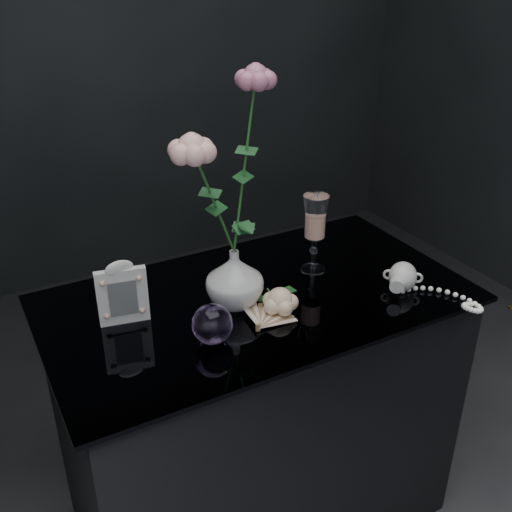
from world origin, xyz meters
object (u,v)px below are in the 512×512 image
wine_glass (315,234)px  pearl_jar (403,275)px  paperweight (212,324)px  vase (235,278)px  picture_frame (122,292)px  loose_rose (280,301)px

wine_glass → pearl_jar: 0.25m
paperweight → pearl_jar: bearing=-2.1°
vase → wine_glass: 0.27m
paperweight → picture_frame: bearing=131.0°
picture_frame → paperweight: picture_frame is taller
picture_frame → pearl_jar: picture_frame is taller
vase → wine_glass: size_ratio=0.67×
vase → pearl_jar: 0.43m
paperweight → loose_rose: size_ratio=0.48×
picture_frame → loose_rose: size_ratio=0.84×
vase → picture_frame: picture_frame is taller
picture_frame → pearl_jar: 0.70m
vase → paperweight: size_ratio=1.60×
wine_glass → picture_frame: wine_glass is taller
paperweight → loose_rose: paperweight is taller
paperweight → loose_rose: bearing=9.0°
vase → wine_glass: wine_glass is taller
loose_rose → wine_glass: bearing=59.1°
pearl_jar → picture_frame: bearing=-153.3°
vase → pearl_jar: size_ratio=0.57×
picture_frame → paperweight: bearing=-38.0°
vase → paperweight: vase is taller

